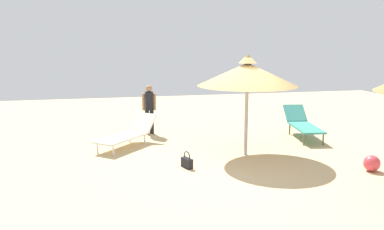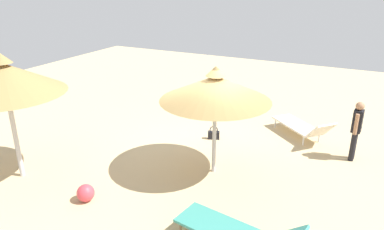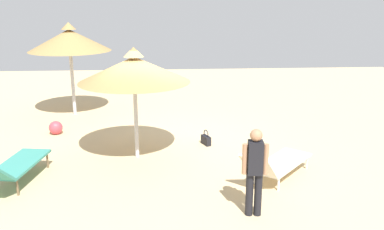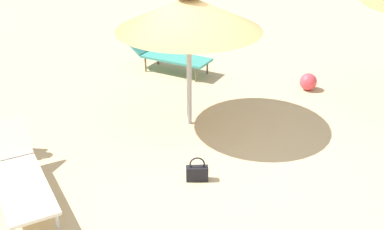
{
  "view_description": "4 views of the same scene",
  "coord_description": "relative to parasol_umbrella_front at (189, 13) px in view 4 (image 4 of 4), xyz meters",
  "views": [
    {
      "loc": [
        -8.94,
        3.01,
        2.91
      ],
      "look_at": [
        0.4,
        0.92,
        1.13
      ],
      "focal_mm": 37.62,
      "sensor_mm": 36.0,
      "label": 1
    },
    {
      "loc": [
        3.53,
        -7.63,
        4.39
      ],
      "look_at": [
        -0.58,
        0.58,
        0.87
      ],
      "focal_mm": 33.92,
      "sensor_mm": 36.0,
      "label": 2
    },
    {
      "loc": [
        9.92,
        0.09,
        3.61
      ],
      "look_at": [
        -0.11,
        0.8,
        0.81
      ],
      "focal_mm": 39.37,
      "sensor_mm": 36.0,
      "label": 3
    },
    {
      "loc": [
        -2.08,
        6.8,
        4.09
      ],
      "look_at": [
        0.18,
        0.4,
        0.68
      ],
      "focal_mm": 44.08,
      "sensor_mm": 36.0,
      "label": 4
    }
  ],
  "objects": [
    {
      "name": "ground",
      "position": [
        -0.56,
        0.54,
        -2.13
      ],
      "size": [
        24.0,
        24.0,
        0.1
      ],
      "primitive_type": "cube",
      "color": "tan"
    },
    {
      "name": "parasol_umbrella_front",
      "position": [
        0.0,
        0.0,
        0.0
      ],
      "size": [
        2.51,
        2.51,
        2.58
      ],
      "color": "#B2B2B7",
      "rests_on": "ground"
    },
    {
      "name": "lounge_chair_edge",
      "position": [
        1.46,
        -2.36,
        -1.65
      ],
      "size": [
        2.25,
        1.0,
        0.85
      ],
      "color": "teal",
      "rests_on": "ground"
    },
    {
      "name": "lounge_chair_far_left",
      "position": [
        1.52,
        2.9,
        -1.72
      ],
      "size": [
        1.97,
        1.85,
        0.8
      ],
      "color": "silver",
      "rests_on": "ground"
    },
    {
      "name": "handbag",
      "position": [
        -0.74,
        1.7,
        -1.95
      ],
      "size": [
        0.35,
        0.24,
        0.4
      ],
      "color": "black",
      "rests_on": "ground"
    },
    {
      "name": "beach_ball",
      "position": [
        -1.89,
        -2.32,
        -1.9
      ],
      "size": [
        0.37,
        0.37,
        0.37
      ],
      "primitive_type": "sphere",
      "color": "#D83F4C",
      "rests_on": "ground"
    }
  ]
}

